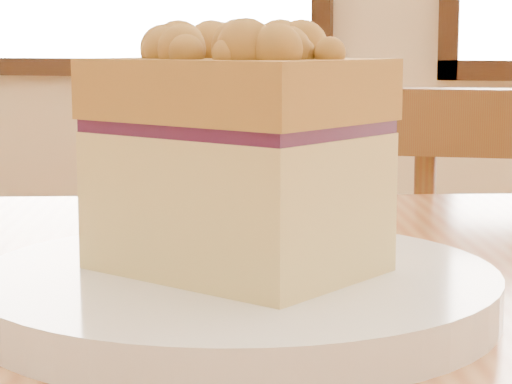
# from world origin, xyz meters

# --- Properties ---
(plate) EXTENTS (0.24, 0.24, 0.02)m
(plate) POSITION_xyz_m (-0.23, 0.32, 0.76)
(plate) COLOR white
(plate) RESTS_ON cafe_table_main
(cake_slice) EXTENTS (0.14, 0.13, 0.11)m
(cake_slice) POSITION_xyz_m (-0.23, 0.32, 0.83)
(cake_slice) COLOR #CFBC75
(cake_slice) RESTS_ON plate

